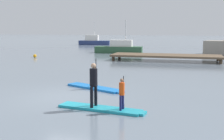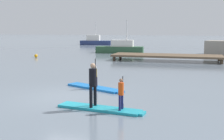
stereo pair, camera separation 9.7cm
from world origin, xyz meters
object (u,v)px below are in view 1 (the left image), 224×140
at_px(trawler_grey_distant, 94,41).
at_px(paddler_child_solo, 95,75).
at_px(paddler_adult, 94,82).
at_px(paddler_child_front, 122,92).
at_px(mooring_buoy_mid, 35,56).
at_px(paddleboard_near, 95,88).
at_px(paddleboard_far, 101,109).
at_px(fishing_boat_green_midground, 119,48).

bearing_deg(trawler_grey_distant, paddler_child_solo, -71.55).
xyz_separation_m(paddler_adult, paddler_child_front, (1.17, -0.16, -0.31)).
distance_m(paddler_adult, trawler_grey_distant, 44.94).
bearing_deg(mooring_buoy_mid, paddler_child_solo, -50.66).
distance_m(paddleboard_near, paddler_adult, 4.04).
relative_size(paddler_adult, trawler_grey_distant, 0.31).
height_order(paddler_child_front, trawler_grey_distant, trawler_grey_distant).
distance_m(paddleboard_far, paddler_adult, 1.09).
bearing_deg(paddler_child_front, paddler_child_solo, 121.04).
distance_m(paddleboard_near, paddler_child_front, 4.59).
xyz_separation_m(paddleboard_far, mooring_buoy_mid, (-12.94, 17.74, 0.13)).
height_order(paddleboard_far, paddler_adult, paddler_adult).
relative_size(trawler_grey_distant, mooring_buoy_mid, 16.80).
bearing_deg(trawler_grey_distant, fishing_boat_green_midground, -61.80).
distance_m(paddler_child_front, trawler_grey_distant, 45.47).
bearing_deg(trawler_grey_distant, paddler_adult, -71.64).
bearing_deg(paddleboard_far, fishing_boat_green_midground, 101.88).
bearing_deg(mooring_buoy_mid, paddler_adult, -54.50).
xyz_separation_m(paddleboard_near, trawler_grey_distant, (-12.98, 38.92, 0.64)).
height_order(paddleboard_near, mooring_buoy_mid, mooring_buoy_mid).
distance_m(paddler_adult, fishing_boat_green_midground, 26.29).
xyz_separation_m(fishing_boat_green_midground, trawler_grey_distant, (-9.04, 16.86, 0.05)).
height_order(paddleboard_far, trawler_grey_distant, trawler_grey_distant).
xyz_separation_m(paddler_adult, fishing_boat_green_midground, (-5.11, 25.79, -0.46)).
relative_size(paddler_adult, fishing_boat_green_midground, 0.31).
relative_size(paddler_child_solo, paddleboard_far, 0.33).
bearing_deg(fishing_boat_green_midground, paddler_child_solo, -79.86).
bearing_deg(paddler_adult, mooring_buoy_mid, 125.50).
xyz_separation_m(paddler_adult, trawler_grey_distant, (-14.15, 42.65, -0.41)).
height_order(paddler_child_solo, fishing_boat_green_midground, fishing_boat_green_midground).
bearing_deg(paddler_child_front, fishing_boat_green_midground, 103.60).
bearing_deg(paddler_child_front, paddleboard_far, 172.69).
height_order(fishing_boat_green_midground, trawler_grey_distant, trawler_grey_distant).
height_order(paddler_child_solo, paddler_child_front, paddler_child_front).
height_order(paddleboard_far, paddler_child_front, paddler_child_front).
xyz_separation_m(paddler_child_front, trawler_grey_distant, (-15.32, 42.81, -0.09)).
bearing_deg(paddler_child_solo, paddler_child_front, -58.96).
bearing_deg(trawler_grey_distant, paddleboard_near, -71.55).
distance_m(paddler_adult, paddler_child_front, 1.22).
relative_size(paddleboard_near, trawler_grey_distant, 0.57).
xyz_separation_m(paddler_child_front, mooring_buoy_mid, (-13.78, 17.85, -0.60)).
bearing_deg(trawler_grey_distant, paddleboard_far, -71.27).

